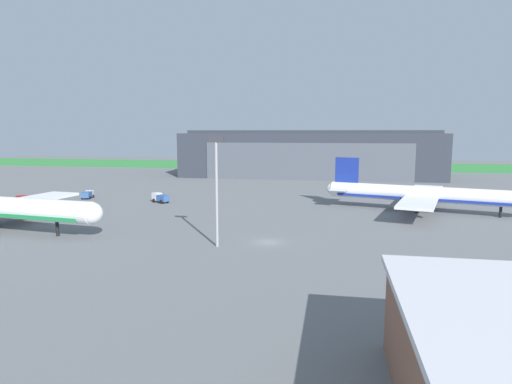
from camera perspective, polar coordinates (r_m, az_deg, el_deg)
name	(u,v)px	position (r m, az deg, el deg)	size (l,w,h in m)	color
ground_plane	(268,242)	(69.70, 1.62, -6.61)	(440.00, 440.00, 0.00)	slate
grass_field_strip	(315,166)	(227.69, 7.72, 3.45)	(440.00, 56.00, 0.08)	#33853C
maintenance_hangar	(309,154)	(173.87, 7.04, 4.93)	(98.52, 32.48, 18.12)	#2D333D
airliner_far_right	(426,195)	(101.86, 21.40, -0.34)	(43.72, 37.41, 11.54)	white
baggage_tug	(160,198)	(110.42, -12.48, -0.72)	(5.19, 4.07, 2.34)	silver
ops_van	(88,194)	(122.98, -21.26, -0.28)	(3.16, 5.06, 1.91)	silver
pushback_tractor	(23,200)	(118.95, -28.30, -0.89)	(4.99, 4.16, 2.32)	#AD1E19
apron_light_mast	(216,182)	(65.54, -5.23, 1.31)	(2.40, 0.50, 16.78)	#99999E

